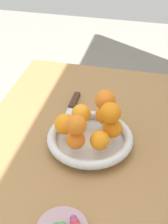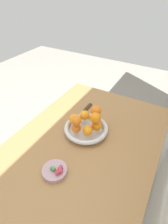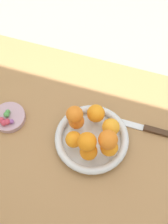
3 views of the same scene
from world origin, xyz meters
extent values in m
cube|color=#9E7042|center=(0.00, 0.00, 0.72)|extent=(1.10, 0.76, 0.04)
cylinder|color=#9E7042|center=(-0.49, -0.32, 0.35)|extent=(0.05, 0.05, 0.70)
cylinder|color=silver|center=(-0.08, -0.03, 0.75)|extent=(0.21, 0.21, 0.01)
torus|color=silver|center=(-0.08, -0.03, 0.77)|extent=(0.25, 0.25, 0.03)
sphere|color=orange|center=(-0.07, -0.10, 0.81)|extent=(0.06, 0.06, 0.06)
sphere|color=orange|center=(-0.01, -0.06, 0.81)|extent=(0.05, 0.05, 0.05)
sphere|color=orange|center=(-0.02, 0.01, 0.81)|extent=(0.05, 0.05, 0.05)
sphere|color=orange|center=(-0.08, 0.03, 0.81)|extent=(0.06, 0.06, 0.06)
sphere|color=orange|center=(-0.14, 0.00, 0.81)|extent=(0.06, 0.06, 0.06)
sphere|color=orange|center=(-0.13, -0.07, 0.81)|extent=(0.06, 0.06, 0.06)
sphere|color=orange|center=(-0.07, 0.02, 0.87)|extent=(0.06, 0.06, 0.06)
sphere|color=orange|center=(-0.13, 0.00, 0.87)|extent=(0.06, 0.06, 0.06)
sphere|color=orange|center=(-0.01, -0.05, 0.86)|extent=(0.06, 0.06, 0.06)
sphere|color=#8C4C99|center=(0.21, -0.01, 0.77)|extent=(0.02, 0.02, 0.02)
sphere|color=#C6384C|center=(0.22, 0.00, 0.77)|extent=(0.02, 0.02, 0.02)
cube|color=#3F2819|center=(-0.28, -0.13, 0.75)|extent=(0.09, 0.02, 0.01)
cube|color=silver|center=(-0.15, -0.13, 0.74)|extent=(0.17, 0.02, 0.01)
camera|label=1|loc=(0.67, 0.13, 1.41)|focal=55.00mm
camera|label=2|loc=(0.57, 0.32, 1.45)|focal=28.00mm
camera|label=3|loc=(-0.16, 0.32, 1.65)|focal=45.00mm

